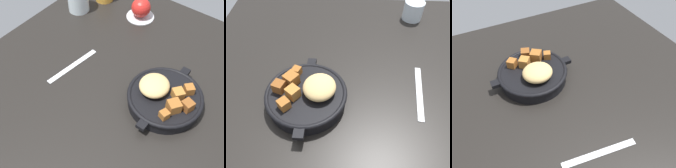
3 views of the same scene
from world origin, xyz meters
TOP-DOWN VIEW (x-y plane):
  - ground_plane at (0.00, 0.00)cm, footprint 98.08×94.40cm
  - cast_iron_skillet at (4.59, -10.81)cm, footprint 25.08×20.82cm
  - butter_knife at (0.16, 18.93)cm, footprint 18.86×3.91cm
  - water_glass_short at (-35.82, 22.29)cm, footprint 7.05×7.05cm

SIDE VIEW (x-z plane):
  - ground_plane at x=0.00cm, z-range -2.40..0.00cm
  - butter_knife at x=0.16cm, z-range 0.00..0.36cm
  - cast_iron_skillet at x=4.59cm, z-range -1.02..6.69cm
  - water_glass_short at x=-35.82cm, z-range 0.00..6.66cm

